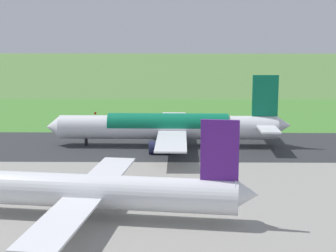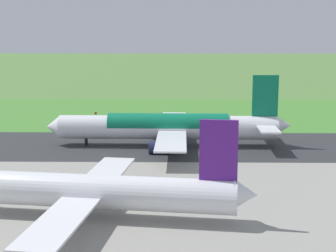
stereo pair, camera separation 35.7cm
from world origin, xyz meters
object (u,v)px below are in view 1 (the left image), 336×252
object	(u,v)px
airliner_parked_mid	(83,190)
no_stopping_sign	(95,116)
airliner_main	(170,127)
traffic_cone_orange	(78,116)

from	to	relation	value
airliner_parked_mid	no_stopping_sign	bearing A→B (deg)	-82.87
airliner_main	no_stopping_sign	world-z (taller)	airliner_main
airliner_main	airliner_parked_mid	world-z (taller)	airliner_main
traffic_cone_orange	no_stopping_sign	bearing A→B (deg)	134.46
airliner_parked_mid	no_stopping_sign	size ratio (longest dim) A/B	20.45
airliner_parked_mid	traffic_cone_orange	world-z (taller)	airliner_parked_mid
airliner_parked_mid	traffic_cone_orange	bearing A→B (deg)	-79.32
airliner_main	no_stopping_sign	bearing A→B (deg)	-56.32
airliner_main	airliner_parked_mid	xyz separation A→B (m)	(11.63, 44.71, -0.46)
airliner_parked_mid	no_stopping_sign	distance (m)	77.15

